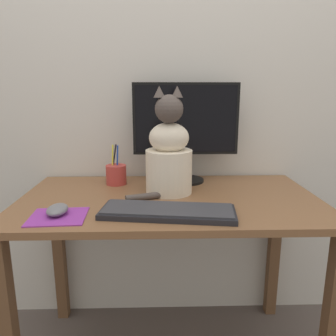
{
  "coord_description": "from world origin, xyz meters",
  "views": [
    {
      "loc": [
        -0.04,
        -1.21,
        1.14
      ],
      "look_at": [
        -0.01,
        -0.07,
        0.86
      ],
      "focal_mm": 35.0,
      "sensor_mm": 36.0,
      "label": 1
    }
  ],
  "objects_px": {
    "monitor": "(186,126)",
    "cat": "(168,155)",
    "keyboard": "(168,211)",
    "computer_mouse_left": "(57,210)",
    "pen_cup": "(116,174)"
  },
  "relations": [
    {
      "from": "monitor",
      "to": "cat",
      "type": "relative_size",
      "value": 1.1
    },
    {
      "from": "monitor",
      "to": "keyboard",
      "type": "relative_size",
      "value": 1.0
    },
    {
      "from": "keyboard",
      "to": "cat",
      "type": "relative_size",
      "value": 1.1
    },
    {
      "from": "computer_mouse_left",
      "to": "pen_cup",
      "type": "bearing_deg",
      "value": 68.37
    },
    {
      "from": "monitor",
      "to": "keyboard",
      "type": "distance_m",
      "value": 0.48
    },
    {
      "from": "computer_mouse_left",
      "to": "cat",
      "type": "distance_m",
      "value": 0.46
    },
    {
      "from": "monitor",
      "to": "cat",
      "type": "height_order",
      "value": "monitor"
    },
    {
      "from": "keyboard",
      "to": "pen_cup",
      "type": "height_order",
      "value": "pen_cup"
    },
    {
      "from": "computer_mouse_left",
      "to": "monitor",
      "type": "bearing_deg",
      "value": 41.92
    },
    {
      "from": "monitor",
      "to": "computer_mouse_left",
      "type": "distance_m",
      "value": 0.65
    },
    {
      "from": "cat",
      "to": "pen_cup",
      "type": "xyz_separation_m",
      "value": [
        -0.22,
        0.13,
        -0.11
      ]
    },
    {
      "from": "computer_mouse_left",
      "to": "cat",
      "type": "relative_size",
      "value": 0.24
    },
    {
      "from": "cat",
      "to": "monitor",
      "type": "bearing_deg",
      "value": 64.28
    },
    {
      "from": "pen_cup",
      "to": "monitor",
      "type": "bearing_deg",
      "value": 6.8
    },
    {
      "from": "cat",
      "to": "computer_mouse_left",
      "type": "bearing_deg",
      "value": -146.66
    }
  ]
}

